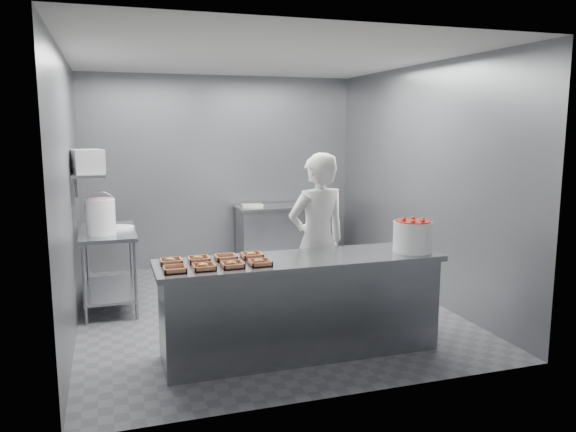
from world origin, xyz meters
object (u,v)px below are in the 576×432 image
Objects in this scene: tray_5 at (198,259)px; service_counter at (301,305)px; tray_4 at (171,261)px; tray_3 at (260,262)px; tray_0 at (175,269)px; tray_1 at (204,267)px; tray_7 at (252,255)px; tray_6 at (226,257)px; tray_2 at (232,264)px; back_counter at (286,235)px; glaze_bucket at (101,216)px; strawberry_tub at (412,235)px; appliance at (88,161)px; worker at (317,241)px; prep_table at (109,256)px.

service_counter is at bearing -8.85° from tray_5.
tray_3 is at bearing -21.31° from tray_4.
tray_0 is 1.00× the size of tray_1.
tray_1 is at bearing -149.67° from tray_7.
tray_5 reaches higher than tray_6.
tray_2 is 0.56m from tray_4.
tray_7 is at bearing 21.39° from tray_0.
back_counter is 3.17× the size of glaze_bucket.
tray_1 is at bearing -117.99° from back_counter.
strawberry_tub is at bearing -5.84° from tray_4.
tray_6 is at bearing 172.55° from strawberry_tub.
tray_6 is 0.54× the size of appliance.
tray_2 is 0.28m from tray_6.
tray_6 is (0.24, 0.28, -0.00)m from tray_1.
tray_2 is 1.00× the size of tray_5.
strawberry_tub is at bearing -6.54° from tray_5.
strawberry_tub is (1.50, 0.05, 0.14)m from tray_3.
worker is at bearing 29.88° from tray_1.
worker is at bearing -100.96° from back_counter.
tray_3 is at bearing -59.56° from prep_table.
strawberry_tub is at bearing -7.45° from tray_6.
tray_3 is 0.10× the size of worker.
worker is (0.39, 0.60, 0.45)m from service_counter.
prep_table is at bearing 105.69° from tray_4.
tray_4 is 1.68m from glaze_bucket.
tray_7 is at bearing 171.39° from strawberry_tub.
tray_4 is (-2.04, -3.11, 0.47)m from back_counter.
service_counter is 1.24m from strawberry_tub.
appliance is (-2.21, 1.18, 0.79)m from worker.
tray_4 is at bearing 149.67° from tray_2.
tray_4 is 0.72m from tray_7.
tray_7 is 1.52m from strawberry_tub.
service_counter is at bearing 8.85° from tray_1.
tray_2 is (0.99, -2.09, 0.33)m from prep_table.
prep_table is 2.09m from tray_6.
tray_5 is at bearing 49.84° from tray_0.
appliance is (-0.92, 1.92, 0.77)m from tray_1.
tray_7 is at bearing -50.48° from glaze_bucket.
strawberry_tub is at bearing -36.73° from prep_table.
back_counter is at bearing 63.38° from tray_6.
tray_1 and tray_2 have the same top height.
back_counter is at bearing 59.91° from tray_5.
tray_6 is 0.10× the size of worker.
tray_1 is 0.28m from tray_5.
tray_2 is at bearing 0.00° from tray_1.
tray_4 is (-0.00, 0.28, 0.00)m from tray_0.
tray_4 is (-1.14, 0.14, 0.47)m from service_counter.
glaze_bucket is at bearing -38.55° from worker.
glaze_bucket reaches higher than tray_3.
tray_7 is (0.72, 0.00, 0.00)m from tray_4.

